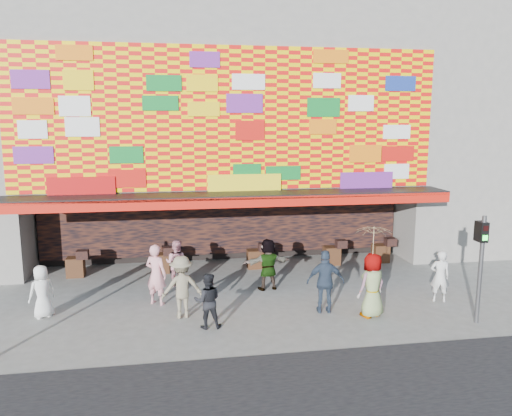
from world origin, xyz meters
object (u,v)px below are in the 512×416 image
at_px(ped_h, 440,276).
at_px(ped_c, 208,301).
at_px(ped_g, 372,285).
at_px(ped_a, 42,292).
at_px(signal_right, 481,257).
at_px(ped_i, 176,263).
at_px(ped_f, 268,264).
at_px(ped_b, 156,275).
at_px(ped_d, 182,287).
at_px(parasol, 374,242).
at_px(ped_e, 325,282).

bearing_deg(ped_h, ped_c, 22.48).
bearing_deg(ped_g, ped_a, -31.09).
relative_size(signal_right, ped_h, 1.87).
bearing_deg(ped_i, ped_h, -177.42).
relative_size(ped_c, ped_h, 0.94).
xyz_separation_m(ped_f, ped_g, (2.47, -2.76, 0.07)).
xyz_separation_m(ped_a, ped_c, (4.55, -1.47, -0.00)).
relative_size(ped_a, ped_f, 0.88).
height_order(ped_b, ped_d, ped_b).
height_order(ped_d, ped_i, ped_d).
bearing_deg(ped_a, signal_right, 134.09).
bearing_deg(ped_d, ped_a, -17.91).
xyz_separation_m(ped_c, ped_d, (-0.67, 0.85, 0.14)).
bearing_deg(ped_c, ped_a, -15.38).
relative_size(ped_b, ped_f, 1.09).
bearing_deg(ped_g, ped_c, -21.84).
height_order(ped_a, ped_g, ped_g).
bearing_deg(ped_i, signal_right, 173.08).
bearing_deg(ped_b, ped_g, -167.50).
distance_m(ped_f, parasol, 3.93).
xyz_separation_m(ped_a, ped_g, (9.19, -1.45, 0.16)).
xyz_separation_m(ped_a, ped_i, (3.75, 2.20, 0.02)).
xyz_separation_m(ped_a, ped_d, (3.88, -0.62, 0.13)).
height_order(signal_right, ped_f, signal_right).
bearing_deg(ped_g, ped_i, -55.97).
bearing_deg(ped_c, ped_i, -75.16).
bearing_deg(ped_b, ped_e, -166.29).
bearing_deg(ped_c, ped_e, -168.65).
distance_m(ped_b, ped_d, 1.37).
bearing_deg(ped_a, ped_d, 136.06).
bearing_deg(ped_f, ped_d, 27.28).
xyz_separation_m(ped_a, ped_f, (6.72, 1.32, 0.10)).
bearing_deg(ped_h, ped_f, -5.49).
distance_m(ped_h, ped_i, 8.46).
bearing_deg(parasol, ped_f, 131.86).
height_order(signal_right, ped_d, signal_right).
bearing_deg(ped_f, ped_h, 151.57).
height_order(ped_f, ped_h, ped_f).
bearing_deg(ped_a, parasol, 136.25).
bearing_deg(ped_e, ped_a, 1.50).
height_order(ped_h, ped_i, ped_h).
height_order(ped_e, ped_g, ped_e).
bearing_deg(ped_h, ped_a, 12.73).
relative_size(ped_b, ped_h, 1.16).
relative_size(ped_d, parasol, 0.95).
bearing_deg(ped_b, ped_i, -79.38).
relative_size(ped_f, ped_g, 0.93).
bearing_deg(ped_d, signal_right, 159.16).
distance_m(signal_right, ped_c, 7.48).
height_order(ped_d, ped_f, ped_d).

